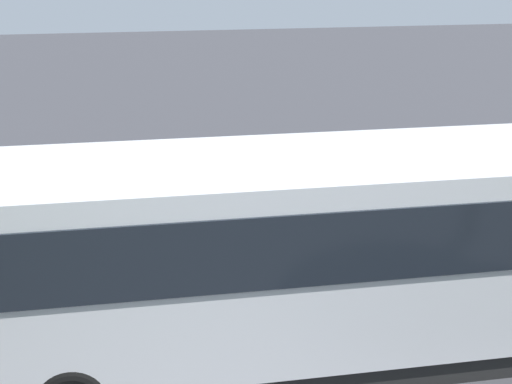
# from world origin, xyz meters

# --- Properties ---
(ground_plane) EXTENTS (80.00, 80.00, 0.00)m
(ground_plane) POSITION_xyz_m (0.00, 0.00, 0.00)
(ground_plane) COLOR #38383D
(tour_bus) EXTENTS (10.70, 2.78, 3.25)m
(tour_bus) POSITION_xyz_m (0.59, 4.82, 1.65)
(tour_bus) COLOR silver
(tour_bus) RESTS_ON ground_plane
(spectator_far_left) EXTENTS (0.57, 0.33, 1.68)m
(spectator_far_left) POSITION_xyz_m (-2.42, 1.85, 1.00)
(spectator_far_left) COLOR black
(spectator_far_left) RESTS_ON ground_plane
(spectator_left) EXTENTS (0.57, 0.38, 1.78)m
(spectator_left) POSITION_xyz_m (-1.04, 1.79, 1.07)
(spectator_left) COLOR black
(spectator_left) RESTS_ON ground_plane
(spectator_centre) EXTENTS (0.58, 0.34, 1.79)m
(spectator_centre) POSITION_xyz_m (0.22, 2.15, 1.07)
(spectator_centre) COLOR black
(spectator_centre) RESTS_ON ground_plane
(spectator_right) EXTENTS (0.58, 0.35, 1.76)m
(spectator_right) POSITION_xyz_m (1.43, 2.16, 1.05)
(spectator_right) COLOR black
(spectator_right) RESTS_ON ground_plane
(spectator_far_right) EXTENTS (0.58, 0.36, 1.81)m
(spectator_far_right) POSITION_xyz_m (2.65, 1.83, 1.09)
(spectator_far_right) COLOR #473823
(spectator_far_right) RESTS_ON ground_plane
(parked_motorcycle_silver) EXTENTS (2.05, 0.58, 0.99)m
(parked_motorcycle_silver) POSITION_xyz_m (3.89, 2.49, 0.48)
(parked_motorcycle_silver) COLOR black
(parked_motorcycle_silver) RESTS_ON ground_plane
(stunt_motorcycle) EXTENTS (1.97, 0.65, 1.78)m
(stunt_motorcycle) POSITION_xyz_m (2.11, -1.71, 1.03)
(stunt_motorcycle) COLOR black
(stunt_motorcycle) RESTS_ON ground_plane
(traffic_cone) EXTENTS (0.34, 0.34, 0.63)m
(traffic_cone) POSITION_xyz_m (0.03, -0.85, 0.30)
(traffic_cone) COLOR orange
(traffic_cone) RESTS_ON ground_plane
(bay_line_a) EXTENTS (0.17, 3.80, 0.01)m
(bay_line_a) POSITION_xyz_m (-3.67, -0.36, 0.00)
(bay_line_a) COLOR white
(bay_line_a) RESTS_ON ground_plane
(bay_line_b) EXTENTS (0.18, 4.01, 0.01)m
(bay_line_b) POSITION_xyz_m (-1.02, -0.36, 0.00)
(bay_line_b) COLOR white
(bay_line_b) RESTS_ON ground_plane
(bay_line_c) EXTENTS (0.17, 3.65, 0.01)m
(bay_line_c) POSITION_xyz_m (1.64, -0.36, 0.00)
(bay_line_c) COLOR white
(bay_line_c) RESTS_ON ground_plane
(bay_line_d) EXTENTS (0.18, 3.96, 0.01)m
(bay_line_d) POSITION_xyz_m (4.30, -0.36, 0.00)
(bay_line_d) COLOR white
(bay_line_d) RESTS_ON ground_plane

